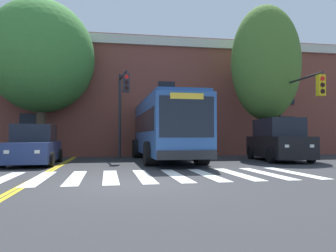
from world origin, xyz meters
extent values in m
plane|color=#303033|center=(0.00, 0.00, 0.00)|extent=(120.00, 120.00, 0.00)
cube|color=white|center=(-3.98, 1.63, 0.00)|extent=(0.53, 3.80, 0.01)
cube|color=white|center=(-2.89, 1.65, 0.00)|extent=(0.53, 3.80, 0.01)
cube|color=white|center=(-1.80, 1.67, 0.00)|extent=(0.53, 3.80, 0.01)
cube|color=white|center=(-0.71, 1.68, 0.00)|extent=(0.53, 3.80, 0.01)
cube|color=white|center=(0.38, 1.70, 0.00)|extent=(0.53, 3.80, 0.01)
cube|color=white|center=(1.47, 1.72, 0.00)|extent=(0.53, 3.80, 0.01)
cube|color=white|center=(2.56, 1.74, 0.00)|extent=(0.53, 3.80, 0.01)
cube|color=white|center=(3.65, 1.75, 0.00)|extent=(0.53, 3.80, 0.01)
cube|color=white|center=(4.74, 1.77, 0.00)|extent=(0.53, 3.80, 0.01)
cube|color=white|center=(5.83, 1.79, 0.00)|extent=(0.53, 3.80, 0.01)
cube|color=gold|center=(-3.08, 15.71, 0.00)|extent=(0.12, 36.00, 0.01)
cube|color=gold|center=(-2.92, 15.71, 0.00)|extent=(0.12, 36.00, 0.01)
cube|color=#2D5699|center=(2.13, 8.55, 1.77)|extent=(2.65, 10.47, 2.72)
cube|color=black|center=(3.37, 8.57, 2.04)|extent=(0.20, 9.59, 0.98)
cube|color=black|center=(0.89, 8.52, 2.04)|extent=(0.20, 9.59, 0.98)
cube|color=black|center=(2.23, 3.32, 2.09)|extent=(2.21, 0.07, 1.63)
cube|color=yellow|center=(2.23, 3.32, 2.91)|extent=(1.35, 0.06, 0.24)
cube|color=#232326|center=(2.23, 3.29, 0.59)|extent=(2.41, 0.14, 0.36)
cube|color=#294E89|center=(2.13, 8.55, 3.21)|extent=(2.50, 10.05, 0.16)
cylinder|color=black|center=(3.37, 5.34, 0.55)|extent=(0.58, 1.10, 1.09)
cylinder|color=black|center=(1.02, 5.29, 0.55)|extent=(0.58, 1.10, 1.09)
cylinder|color=black|center=(3.26, 10.91, 0.55)|extent=(0.58, 1.10, 1.09)
cylinder|color=black|center=(0.92, 10.87, 0.55)|extent=(0.58, 1.10, 1.09)
cylinder|color=black|center=(3.24, 12.01, 0.55)|extent=(0.58, 1.10, 1.09)
cylinder|color=black|center=(0.90, 11.97, 0.55)|extent=(0.58, 1.10, 1.09)
cube|color=navy|center=(-4.26, 6.89, 0.62)|extent=(2.06, 4.79, 0.88)
cube|color=black|center=(-4.26, 7.04, 1.46)|extent=(1.79, 2.33, 0.81)
cube|color=white|center=(-3.61, 4.53, 0.71)|extent=(0.20, 0.05, 0.14)
cube|color=white|center=(-4.75, 4.49, 0.71)|extent=(0.20, 0.05, 0.14)
cylinder|color=black|center=(-3.24, 5.46, 0.33)|extent=(0.24, 0.67, 0.66)
cylinder|color=black|center=(-5.18, 5.40, 0.33)|extent=(0.24, 0.67, 0.66)
cylinder|color=black|center=(-3.34, 8.39, 0.33)|extent=(0.24, 0.67, 0.66)
cylinder|color=black|center=(-5.28, 8.33, 0.33)|extent=(0.24, 0.67, 0.66)
cube|color=black|center=(8.13, 7.12, 0.76)|extent=(2.43, 4.90, 1.10)
cube|color=black|center=(8.13, 7.17, 1.79)|extent=(2.06, 3.09, 0.96)
cube|color=white|center=(8.50, 4.69, 0.87)|extent=(0.20, 0.06, 0.14)
cube|color=white|center=(7.31, 4.80, 0.87)|extent=(0.20, 0.06, 0.14)
cylinder|color=black|center=(9.01, 5.57, 0.38)|extent=(0.29, 0.78, 0.76)
cylinder|color=black|center=(6.98, 5.76, 0.38)|extent=(0.29, 0.78, 0.76)
cylinder|color=black|center=(9.28, 8.49, 0.38)|extent=(0.29, 0.78, 0.76)
cylinder|color=black|center=(7.25, 8.68, 0.38)|extent=(0.29, 0.78, 0.76)
cube|color=#236B70|center=(1.77, 18.88, 0.72)|extent=(2.28, 5.06, 1.02)
cube|color=black|center=(1.77, 18.93, 1.72)|extent=(1.95, 3.17, 0.99)
cube|color=white|center=(2.16, 16.36, 0.82)|extent=(0.20, 0.05, 0.14)
cube|color=white|center=(1.01, 16.45, 0.82)|extent=(0.20, 0.05, 0.14)
cylinder|color=black|center=(2.63, 17.28, 0.38)|extent=(0.28, 0.77, 0.76)
cylinder|color=black|center=(0.68, 17.43, 0.38)|extent=(0.28, 0.77, 0.76)
cylinder|color=black|center=(2.86, 20.33, 0.38)|extent=(0.28, 0.77, 0.76)
cylinder|color=black|center=(0.91, 20.47, 0.38)|extent=(0.28, 0.77, 0.76)
cylinder|color=#28282D|center=(9.20, 8.85, 2.36)|extent=(0.16, 0.16, 4.72)
cylinder|color=#28282D|center=(9.14, 6.75, 4.33)|extent=(0.24, 4.20, 0.11)
cube|color=yellow|center=(9.07, 4.80, 3.73)|extent=(0.35, 0.29, 1.00)
cylinder|color=red|center=(9.07, 4.65, 4.03)|extent=(0.22, 0.04, 0.22)
cylinder|color=black|center=(9.07, 4.65, 3.73)|extent=(0.22, 0.04, 0.22)
cylinder|color=black|center=(9.07, 4.65, 3.43)|extent=(0.22, 0.04, 0.22)
cylinder|color=#28282D|center=(-0.23, 10.72, 2.55)|extent=(0.16, 0.16, 5.09)
cylinder|color=#28282D|center=(-0.08, 9.43, 4.77)|extent=(0.41, 2.59, 0.11)
cube|color=#28282D|center=(0.05, 8.29, 4.17)|extent=(0.37, 0.32, 1.00)
cylinder|color=red|center=(0.07, 8.14, 4.47)|extent=(0.22, 0.05, 0.22)
cylinder|color=black|center=(0.07, 8.14, 4.17)|extent=(0.22, 0.05, 0.22)
cylinder|color=black|center=(0.07, 8.14, 3.87)|extent=(0.22, 0.05, 0.22)
cylinder|color=brown|center=(8.49, 9.25, 1.41)|extent=(0.51, 0.51, 2.81)
ellipsoid|color=#4C752D|center=(8.49, 9.25, 5.80)|extent=(5.10, 4.78, 7.03)
cylinder|color=#4C3D2D|center=(-4.85, 11.22, 1.62)|extent=(0.56, 0.56, 3.25)
ellipsoid|color=#428438|center=(-4.85, 11.22, 6.11)|extent=(8.71, 8.73, 6.74)
cube|color=brown|center=(2.91, 16.25, 4.05)|extent=(43.59, 7.79, 8.10)
cube|color=beige|center=(2.91, 12.28, 7.70)|extent=(43.59, 0.16, 0.60)
cube|color=black|center=(-5.81, 12.33, 2.02)|extent=(1.10, 0.06, 1.40)
cube|color=black|center=(2.91, 12.33, 2.02)|extent=(1.10, 0.06, 1.40)
cube|color=black|center=(11.63, 12.33, 2.02)|extent=(1.10, 0.06, 1.40)
cube|color=black|center=(-5.81, 12.33, 4.29)|extent=(1.10, 0.06, 1.40)
cube|color=black|center=(2.91, 12.33, 4.29)|extent=(1.10, 0.06, 1.40)
cube|color=black|center=(11.63, 12.33, 4.29)|extent=(1.10, 0.06, 1.40)
camera|label=1|loc=(-0.65, -9.20, 1.33)|focal=35.00mm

